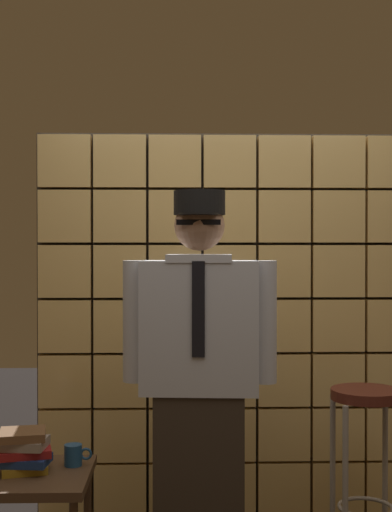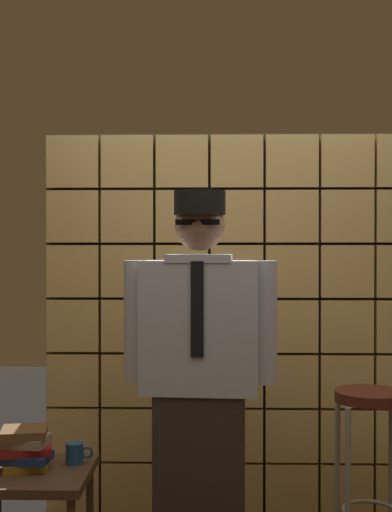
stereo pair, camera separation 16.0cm
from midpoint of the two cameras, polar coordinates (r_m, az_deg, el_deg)
glass_block_wall at (r=3.98m, az=1.55°, el=-5.64°), size 2.17×0.10×2.17m
standing_person at (r=3.22m, az=-1.16°, el=-9.78°), size 0.70×0.31×1.76m
bar_stool at (r=3.57m, az=12.36°, el=-13.84°), size 0.34×0.34×0.82m
side_table at (r=3.33m, az=-14.70°, el=-17.77°), size 0.52×0.52×0.52m
book_stack at (r=3.30m, az=-15.26°, el=-15.02°), size 0.26×0.22×0.18m
coffee_mug at (r=3.35m, az=-11.29°, el=-15.57°), size 0.13×0.08×0.09m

